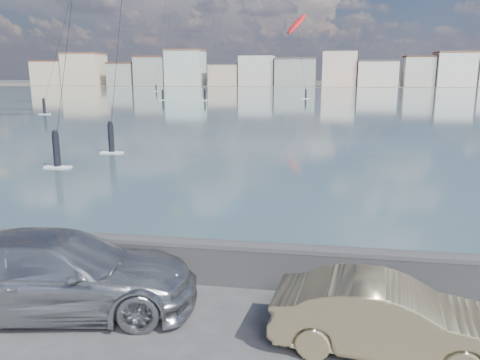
# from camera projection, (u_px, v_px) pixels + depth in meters

# --- Properties ---
(ground) EXTENTS (700.00, 700.00, 0.00)m
(ground) POSITION_uv_depth(u_px,v_px,m) (150.00, 345.00, 8.46)
(ground) COLOR #333335
(ground) RESTS_ON ground
(bay_water) EXTENTS (500.00, 177.00, 0.00)m
(bay_water) POSITION_uv_depth(u_px,v_px,m) (303.00, 98.00, 96.53)
(bay_water) COLOR #33545D
(bay_water) RESTS_ON ground
(far_shore_strip) EXTENTS (500.00, 60.00, 0.00)m
(far_shore_strip) POSITION_uv_depth(u_px,v_px,m) (311.00, 85.00, 200.97)
(far_shore_strip) COLOR #4C473D
(far_shore_strip) RESTS_ON ground
(seawall) EXTENTS (400.00, 0.36, 1.08)m
(seawall) POSITION_uv_depth(u_px,v_px,m) (189.00, 258.00, 10.93)
(seawall) COLOR #28282B
(seawall) RESTS_ON ground
(far_buildings) EXTENTS (240.79, 13.26, 14.60)m
(far_buildings) POSITION_uv_depth(u_px,v_px,m) (314.00, 71.00, 185.96)
(far_buildings) COLOR beige
(far_buildings) RESTS_ON ground
(car_silver) EXTENTS (5.95, 3.32, 1.63)m
(car_silver) POSITION_uv_depth(u_px,v_px,m) (59.00, 273.00, 9.55)
(car_silver) COLOR #A4A6AA
(car_silver) RESTS_ON ground
(car_champagne) EXTENTS (4.13, 1.85, 1.32)m
(car_champagne) POSITION_uv_depth(u_px,v_px,m) (388.00, 317.00, 8.11)
(car_champagne) COLOR tan
(car_champagne) RESTS_ON ground
(kitesurfer_15) EXTENTS (6.03, 14.54, 18.27)m
(kitesurfer_15) POSITION_uv_depth(u_px,v_px,m) (297.00, 25.00, 98.40)
(kitesurfer_15) COLOR red
(kitesurfer_15) RESTS_ON ground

